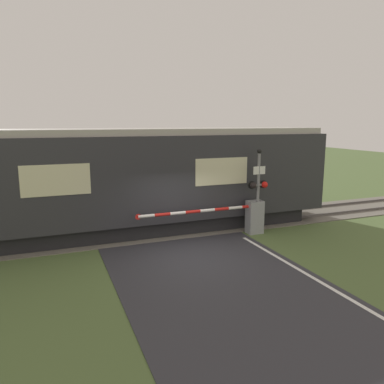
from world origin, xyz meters
TOP-DOWN VIEW (x-y plane):
  - ground_plane at (0.00, 0.00)m, footprint 80.00×80.00m
  - track_bed at (0.00, 3.31)m, footprint 36.00×3.20m
  - train at (-3.92, 3.31)m, footprint 21.43×2.81m
  - crossing_barrier at (2.86, 1.45)m, footprint 4.97×0.44m
  - signal_post at (3.22, 1.31)m, footprint 0.80×0.26m

SIDE VIEW (x-z plane):
  - ground_plane at x=0.00m, z-range 0.00..0.00m
  - track_bed at x=0.00m, z-range -0.04..0.09m
  - crossing_barrier at x=2.86m, z-range 0.07..1.35m
  - signal_post at x=3.22m, z-range 0.23..3.51m
  - train at x=-3.92m, z-range 0.05..4.05m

